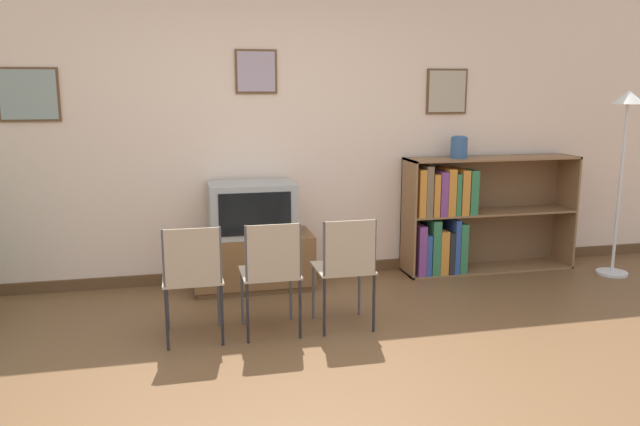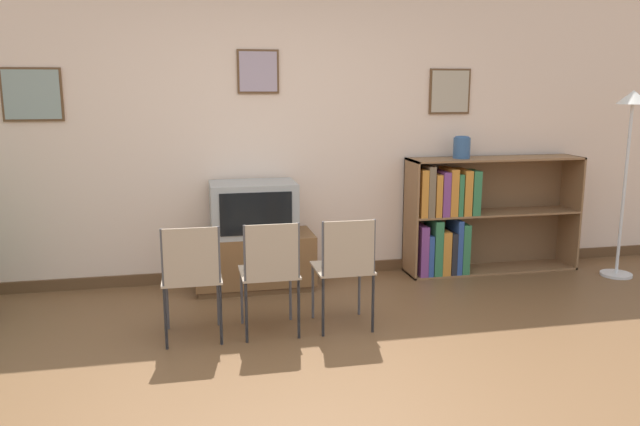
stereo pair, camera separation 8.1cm
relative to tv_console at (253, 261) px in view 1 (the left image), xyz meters
The scene contains 10 objects.
ground_plane 1.98m from the tv_console, 85.34° to the right, with size 24.00×24.00×0.00m, color brown.
wall_back 1.17m from the tv_console, 63.02° to the left, with size 9.12×0.11×2.70m.
tv_console is the anchor object (origin of this frame).
television 0.46m from the tv_console, 90.00° to the right, with size 0.72×0.47×0.45m.
folding_chair_left 1.24m from the tv_console, 115.91° to the right, with size 0.40×0.40×0.82m.
folding_chair_center 1.12m from the tv_console, 90.00° to the right, with size 0.40×0.40×0.82m.
folding_chair_right 1.24m from the tv_console, 64.09° to the right, with size 0.40×0.40×0.82m.
bookshelf 1.96m from the tv_console, ahead, with size 1.64×0.36×1.07m.
vase 2.14m from the tv_console, ahead, with size 0.15×0.15×0.20m.
standing_lamp 3.49m from the tv_console, ahead, with size 0.28×0.28×1.69m.
Camera 1 is at (-0.76, -3.22, 1.71)m, focal length 35.00 mm.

